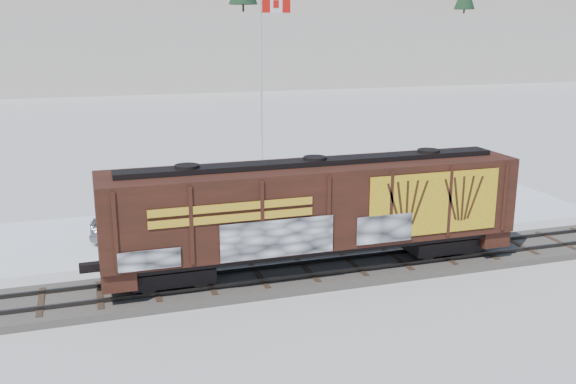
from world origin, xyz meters
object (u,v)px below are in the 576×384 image
object	(u,v)px
flagpole	(263,118)
car_dark	(359,202)
car_white	(246,215)
car_silver	(139,226)
hopper_railcar	(315,208)

from	to	relation	value
flagpole	car_dark	bearing A→B (deg)	-65.43
flagpole	car_white	bearing A→B (deg)	-111.21
car_white	car_dark	xyz separation A→B (m)	(6.60, 1.44, -0.23)
car_dark	car_white	bearing A→B (deg)	96.71
flagpole	car_silver	world-z (taller)	flagpole
hopper_railcar	car_dark	xyz separation A→B (m)	(5.38, 7.69, -2.19)
hopper_railcar	car_white	distance (m)	6.66
hopper_railcar	car_white	size ratio (longest dim) A/B	3.13
car_silver	car_white	bearing A→B (deg)	-80.33
flagpole	hopper_railcar	bearing A→B (deg)	-98.09
flagpole	car_silver	distance (m)	12.37
car_silver	car_white	size ratio (longest dim) A/B	0.83
hopper_railcar	flagpole	bearing A→B (deg)	81.91
car_silver	car_dark	xyz separation A→B (m)	(11.65, 1.22, -0.11)
car_white	car_dark	distance (m)	6.76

